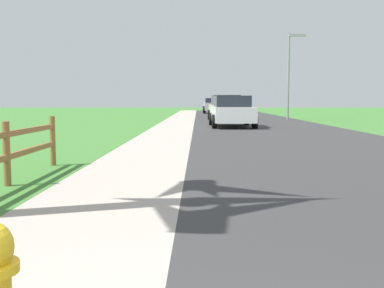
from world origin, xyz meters
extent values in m
plane|color=#407A32|center=(0.00, 25.00, 0.00)|extent=(120.00, 120.00, 0.00)
cube|color=#353535|center=(3.50, 27.00, 0.00)|extent=(7.00, 66.00, 0.01)
cube|color=#B2A599|center=(-3.00, 27.00, 0.00)|extent=(6.00, 66.00, 0.01)
cube|color=#407A32|center=(-4.50, 27.00, 0.01)|extent=(5.00, 66.00, 0.00)
cylinder|color=brown|center=(-2.67, 6.61, 0.50)|extent=(0.11, 0.11, 0.99)
cylinder|color=brown|center=(-2.67, 8.88, 0.50)|extent=(0.11, 0.11, 0.99)
cube|color=white|center=(1.87, 22.85, 0.63)|extent=(1.97, 4.89, 0.71)
cube|color=#1E232B|center=(1.87, 22.90, 1.25)|extent=(1.70, 2.68, 0.54)
cylinder|color=black|center=(0.91, 24.33, 0.32)|extent=(0.23, 0.65, 0.65)
cylinder|color=black|center=(2.77, 24.37, 0.32)|extent=(0.23, 0.65, 0.65)
cylinder|color=black|center=(0.98, 21.33, 0.32)|extent=(0.23, 0.65, 0.65)
cylinder|color=black|center=(2.84, 21.37, 0.32)|extent=(0.23, 0.65, 0.65)
cube|color=#C6B793|center=(2.00, 30.09, 0.64)|extent=(2.09, 5.00, 0.74)
cube|color=#1E232B|center=(1.99, 30.31, 1.32)|extent=(1.77, 2.77, 0.62)
cylinder|color=black|center=(0.99, 31.58, 0.32)|extent=(0.25, 0.65, 0.64)
cylinder|color=black|center=(2.87, 31.66, 0.32)|extent=(0.25, 0.65, 0.64)
cylinder|color=black|center=(1.13, 28.53, 0.32)|extent=(0.25, 0.65, 0.64)
cylinder|color=black|center=(3.01, 28.61, 0.32)|extent=(0.25, 0.65, 0.64)
cube|color=navy|center=(2.42, 38.10, 0.66)|extent=(1.98, 4.45, 0.73)
cube|color=#1E232B|center=(2.42, 37.96, 1.26)|extent=(1.66, 1.95, 0.48)
cylinder|color=black|center=(1.46, 39.42, 0.35)|extent=(0.25, 0.70, 0.69)
cylinder|color=black|center=(3.25, 39.49, 0.35)|extent=(0.25, 0.70, 0.69)
cylinder|color=black|center=(1.58, 36.71, 0.35)|extent=(0.25, 0.70, 0.69)
cylinder|color=black|center=(3.37, 36.78, 0.35)|extent=(0.25, 0.70, 0.69)
cube|color=#B7BABF|center=(1.78, 47.22, 0.67)|extent=(1.95, 4.39, 0.74)
cube|color=#1E232B|center=(1.78, 47.31, 1.27)|extent=(1.70, 2.27, 0.47)
cylinder|color=black|center=(0.82, 48.56, 0.35)|extent=(0.23, 0.71, 0.71)
cylinder|color=black|center=(2.72, 48.58, 0.35)|extent=(0.23, 0.71, 0.71)
cylinder|color=black|center=(0.85, 45.86, 0.35)|extent=(0.23, 0.71, 0.71)
cylinder|color=black|center=(2.75, 45.88, 0.35)|extent=(0.23, 0.71, 0.71)
cylinder|color=gray|center=(6.20, 31.14, 2.85)|extent=(0.14, 0.14, 5.70)
cube|color=#999999|center=(6.75, 31.14, 5.55)|extent=(1.10, 0.20, 0.14)
camera|label=1|loc=(0.23, -0.45, 1.31)|focal=44.22mm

